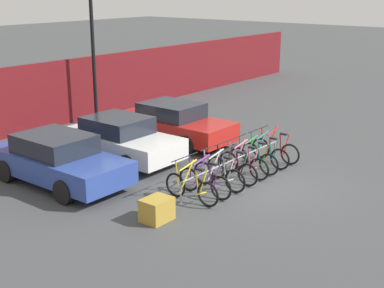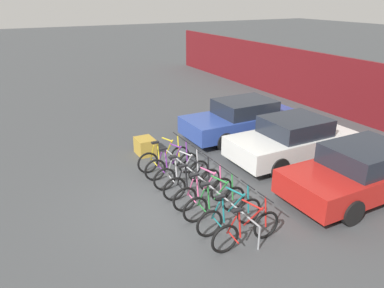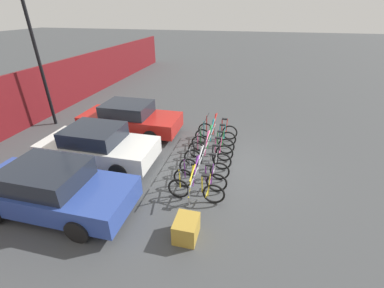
{
  "view_description": "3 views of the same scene",
  "coord_description": "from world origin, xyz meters",
  "px_view_note": "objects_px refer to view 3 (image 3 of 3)",
  "views": [
    {
      "loc": [
        -12.06,
        -7.39,
        5.31
      ],
      "look_at": [
        -1.35,
        1.14,
        1.24
      ],
      "focal_mm": 50.0,
      "sensor_mm": 36.0,
      "label": 1
    },
    {
      "loc": [
        7.34,
        -3.58,
        4.95
      ],
      "look_at": [
        -1.23,
        0.99,
        1.07
      ],
      "focal_mm": 35.0,
      "sensor_mm": 36.0,
      "label": 2
    },
    {
      "loc": [
        -7.95,
        -0.76,
        5.06
      ],
      "look_at": [
        -1.08,
        0.9,
        1.29
      ],
      "focal_mm": 24.0,
      "sensor_mm": 36.0,
      "label": 3
    }
  ],
  "objects_px": {
    "bicycle_black": "(207,158)",
    "bicycle_pink": "(210,150)",
    "bicycle_silver": "(204,168)",
    "car_white": "(98,146)",
    "bicycle_purple": "(200,179)",
    "car_red": "(130,118)",
    "bicycle_red": "(218,130)",
    "bicycle_teal": "(215,137)",
    "bike_rack": "(205,151)",
    "car_blue": "(53,189)",
    "lamp_post": "(38,56)",
    "bicycle_yellow": "(196,190)",
    "cargo_crate": "(186,228)",
    "bicycle_green": "(213,144)"
  },
  "relations": [
    {
      "from": "car_blue",
      "to": "lamp_post",
      "type": "xyz_separation_m",
      "value": [
        5.18,
        4.25,
        2.52
      ]
    },
    {
      "from": "bicycle_silver",
      "to": "bicycle_teal",
      "type": "height_order",
      "value": "same"
    },
    {
      "from": "bike_rack",
      "to": "car_blue",
      "type": "distance_m",
      "value": 4.91
    },
    {
      "from": "car_white",
      "to": "bicycle_red",
      "type": "bearing_deg",
      "value": -52.57
    },
    {
      "from": "bicycle_teal",
      "to": "lamp_post",
      "type": "bearing_deg",
      "value": 83.89
    },
    {
      "from": "cargo_crate",
      "to": "bicycle_teal",
      "type": "bearing_deg",
      "value": 0.87
    },
    {
      "from": "bicycle_yellow",
      "to": "cargo_crate",
      "type": "distance_m",
      "value": 1.4
    },
    {
      "from": "lamp_post",
      "to": "car_white",
      "type": "bearing_deg",
      "value": -123.19
    },
    {
      "from": "car_blue",
      "to": "cargo_crate",
      "type": "height_order",
      "value": "car_blue"
    },
    {
      "from": "bicycle_black",
      "to": "car_red",
      "type": "relative_size",
      "value": 0.39
    },
    {
      "from": "bicycle_black",
      "to": "car_red",
      "type": "height_order",
      "value": "car_red"
    },
    {
      "from": "bicycle_yellow",
      "to": "bicycle_red",
      "type": "xyz_separation_m",
      "value": [
        4.2,
        0.0,
        0.0
      ]
    },
    {
      "from": "car_white",
      "to": "bicycle_yellow",
      "type": "bearing_deg",
      "value": -107.75
    },
    {
      "from": "bicycle_purple",
      "to": "bicycle_silver",
      "type": "xyz_separation_m",
      "value": [
        0.65,
        0.0,
        0.0
      ]
    },
    {
      "from": "bicycle_red",
      "to": "car_white",
      "type": "bearing_deg",
      "value": 127.12
    },
    {
      "from": "bike_rack",
      "to": "bicycle_purple",
      "type": "height_order",
      "value": "bicycle_purple"
    },
    {
      "from": "bicycle_red",
      "to": "lamp_post",
      "type": "distance_m",
      "value": 8.47
    },
    {
      "from": "bicycle_purple",
      "to": "bicycle_yellow",
      "type": "bearing_deg",
      "value": 177.68
    },
    {
      "from": "car_white",
      "to": "cargo_crate",
      "type": "height_order",
      "value": "car_white"
    },
    {
      "from": "bicycle_purple",
      "to": "car_blue",
      "type": "bearing_deg",
      "value": 113.61
    },
    {
      "from": "car_red",
      "to": "bicycle_red",
      "type": "bearing_deg",
      "value": -84.89
    },
    {
      "from": "car_blue",
      "to": "car_white",
      "type": "distance_m",
      "value": 2.5
    },
    {
      "from": "bicycle_yellow",
      "to": "bicycle_black",
      "type": "distance_m",
      "value": 1.82
    },
    {
      "from": "bike_rack",
      "to": "car_red",
      "type": "distance_m",
      "value": 4.13
    },
    {
      "from": "bicycle_purple",
      "to": "cargo_crate",
      "type": "relative_size",
      "value": 2.44
    },
    {
      "from": "bicycle_black",
      "to": "bike_rack",
      "type": "bearing_deg",
      "value": 30.16
    },
    {
      "from": "bicycle_pink",
      "to": "car_blue",
      "type": "xyz_separation_m",
      "value": [
        -3.67,
        3.73,
        0.31
      ]
    },
    {
      "from": "bicycle_black",
      "to": "bicycle_green",
      "type": "relative_size",
      "value": 1.0
    },
    {
      "from": "lamp_post",
      "to": "bicycle_silver",
      "type": "bearing_deg",
      "value": -108.86
    },
    {
      "from": "bicycle_silver",
      "to": "bicycle_red",
      "type": "xyz_separation_m",
      "value": [
        3.01,
        0.0,
        0.0
      ]
    },
    {
      "from": "bicycle_teal",
      "to": "cargo_crate",
      "type": "relative_size",
      "value": 2.44
    },
    {
      "from": "bicycle_teal",
      "to": "lamp_post",
      "type": "xyz_separation_m",
      "value": [
        0.34,
        7.97,
        2.83
      ]
    },
    {
      "from": "bicycle_purple",
      "to": "bicycle_black",
      "type": "xyz_separation_m",
      "value": [
        1.27,
        0.0,
        0.0
      ]
    },
    {
      "from": "bicycle_red",
      "to": "bicycle_black",
      "type": "bearing_deg",
      "value": 179.69
    },
    {
      "from": "car_blue",
      "to": "cargo_crate",
      "type": "bearing_deg",
      "value": -92.0
    },
    {
      "from": "car_blue",
      "to": "lamp_post",
      "type": "relative_size",
      "value": 0.77
    },
    {
      "from": "bicycle_purple",
      "to": "car_red",
      "type": "height_order",
      "value": "car_red"
    },
    {
      "from": "bicycle_pink",
      "to": "bicycle_green",
      "type": "height_order",
      "value": "same"
    },
    {
      "from": "bicycle_yellow",
      "to": "car_white",
      "type": "height_order",
      "value": "car_white"
    },
    {
      "from": "bicycle_red",
      "to": "bike_rack",
      "type": "bearing_deg",
      "value": 175.64
    },
    {
      "from": "lamp_post",
      "to": "cargo_crate",
      "type": "bearing_deg",
      "value": -123.44
    },
    {
      "from": "car_blue",
      "to": "lamp_post",
      "type": "distance_m",
      "value": 7.16
    },
    {
      "from": "bicycle_teal",
      "to": "car_white",
      "type": "distance_m",
      "value": 4.54
    },
    {
      "from": "bicycle_silver",
      "to": "bike_rack",
      "type": "bearing_deg",
      "value": 7.28
    },
    {
      "from": "bicycle_pink",
      "to": "bicycle_red",
      "type": "height_order",
      "value": "same"
    },
    {
      "from": "bicycle_silver",
      "to": "car_white",
      "type": "height_order",
      "value": "car_white"
    },
    {
      "from": "bicycle_yellow",
      "to": "lamp_post",
      "type": "height_order",
      "value": "lamp_post"
    },
    {
      "from": "bicycle_black",
      "to": "bicycle_pink",
      "type": "distance_m",
      "value": 0.59
    },
    {
      "from": "bike_rack",
      "to": "bicycle_yellow",
      "type": "distance_m",
      "value": 2.11
    },
    {
      "from": "bicycle_teal",
      "to": "car_blue",
      "type": "xyz_separation_m",
      "value": [
        -4.84,
        3.73,
        0.31
      ]
    }
  ]
}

